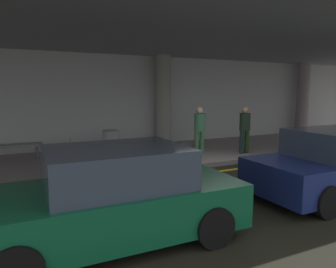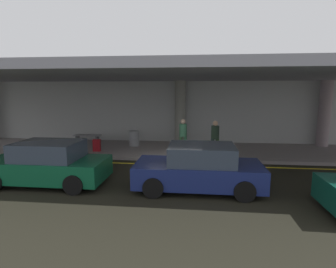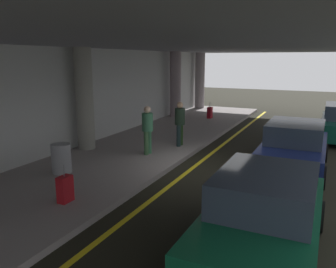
% 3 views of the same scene
% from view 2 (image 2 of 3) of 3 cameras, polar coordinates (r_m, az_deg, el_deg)
% --- Properties ---
extents(ground_plane, '(60.00, 60.00, 0.00)m').
position_cam_2_polar(ground_plane, '(11.35, 1.07, -7.25)').
color(ground_plane, black).
extents(sidewalk, '(26.00, 4.20, 0.15)m').
position_cam_2_polar(sidewalk, '(14.33, 2.18, -3.47)').
color(sidewalk, gray).
rests_on(sidewalk, ground).
extents(lane_stripe_yellow, '(26.00, 0.14, 0.01)m').
position_cam_2_polar(lane_stripe_yellow, '(11.81, 1.28, -6.57)').
color(lane_stripe_yellow, yellow).
rests_on(lane_stripe_yellow, ground).
extents(support_column_left_mid, '(0.63, 0.63, 3.65)m').
position_cam_2_polar(support_column_left_mid, '(15.64, 2.65, 4.64)').
color(support_column_left_mid, gray).
rests_on(support_column_left_mid, sidewalk).
extents(support_column_center, '(0.63, 0.63, 3.65)m').
position_cam_2_polar(support_column_center, '(17.12, 30.50, 3.78)').
color(support_column_center, gray).
rests_on(support_column_center, sidewalk).
extents(ceiling_overhang, '(28.00, 13.20, 0.30)m').
position_cam_2_polar(ceiling_overhang, '(13.50, 2.13, 12.31)').
color(ceiling_overhang, gray).
rests_on(ceiling_overhang, support_column_far_left).
extents(terminal_back_wall, '(26.00, 0.30, 3.80)m').
position_cam_2_polar(terminal_back_wall, '(16.28, 2.78, 4.55)').
color(terminal_back_wall, '#B0B2B0').
rests_on(terminal_back_wall, ground).
extents(car_dark_green_no2, '(4.10, 1.92, 1.50)m').
position_cam_2_polar(car_dark_green_no2, '(10.17, -24.35, -5.87)').
color(car_dark_green_no2, '#0D492D').
rests_on(car_dark_green_no2, ground).
extents(car_navy, '(4.10, 1.92, 1.50)m').
position_cam_2_polar(car_navy, '(8.81, 6.66, -7.36)').
color(car_navy, navy).
rests_on(car_navy, ground).
extents(traveler_with_luggage, '(0.38, 0.38, 1.68)m').
position_cam_2_polar(traveler_with_luggage, '(13.34, 3.24, 0.12)').
color(traveler_with_luggage, '#3D663E').
rests_on(traveler_with_luggage, sidewalk).
extents(person_waiting_for_ride, '(0.38, 0.38, 1.68)m').
position_cam_2_polar(person_waiting_for_ride, '(12.82, 10.05, -0.38)').
color(person_waiting_for_ride, '#1B2C2D').
rests_on(person_waiting_for_ride, sidewalk).
extents(suitcase_upright_secondary, '(0.36, 0.22, 0.90)m').
position_cam_2_polar(suitcase_upright_secondary, '(14.15, -15.02, -2.34)').
color(suitcase_upright_secondary, maroon).
rests_on(suitcase_upright_secondary, sidewalk).
extents(bench_metal, '(1.60, 0.50, 0.48)m').
position_cam_2_polar(bench_metal, '(16.63, -16.88, -0.59)').
color(bench_metal, slate).
rests_on(bench_metal, sidewalk).
extents(trash_bin_steel, '(0.56, 0.56, 0.85)m').
position_cam_2_polar(trash_bin_steel, '(15.11, -7.26, -0.94)').
color(trash_bin_steel, gray).
rests_on(trash_bin_steel, sidewalk).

